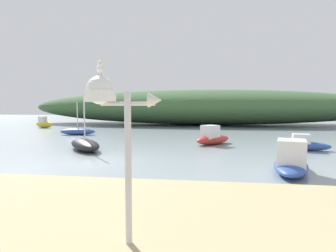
# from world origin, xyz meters

# --- Properties ---
(ground_plane) EXTENTS (120.00, 120.00, 0.00)m
(ground_plane) POSITION_xyz_m (0.00, 0.00, 0.00)
(ground_plane) COLOR gray
(distant_hill) EXTENTS (50.35, 13.08, 4.86)m
(distant_hill) POSITION_xyz_m (5.09, 26.84, 2.43)
(distant_hill) COLOR #3D6038
(distant_hill) RESTS_ON ground
(mast_structure) EXTENTS (1.37, 0.54, 3.00)m
(mast_structure) POSITION_xyz_m (3.49, -7.79, 2.68)
(mast_structure) COLOR silver
(mast_structure) RESTS_ON beach_sand
(seagull_on_radar) EXTENTS (0.22, 0.35, 0.25)m
(seagull_on_radar) POSITION_xyz_m (3.35, -7.81, 3.33)
(seagull_on_radar) COLOR orange
(seagull_on_radar) RESTS_ON mast_structure
(sailboat_off_point) EXTENTS (3.28, 1.37, 3.00)m
(sailboat_off_point) POSITION_xyz_m (-6.33, 11.12, 0.31)
(sailboat_off_point) COLOR #2D4C9E
(sailboat_off_point) RESTS_ON ground
(motorboat_by_sandbar) EXTENTS (2.83, 1.22, 0.98)m
(motorboat_by_sandbar) POSITION_xyz_m (11.08, 4.78, 0.36)
(motorboat_by_sandbar) COLOR #2D4C9E
(motorboat_by_sandbar) RESTS_ON ground
(motorboat_near_shore) EXTENTS (2.87, 2.96, 1.33)m
(motorboat_near_shore) POSITION_xyz_m (5.66, 6.55, 0.48)
(motorboat_near_shore) COLOR #B72D28
(motorboat_near_shore) RESTS_ON ground
(motorboat_west_reach) EXTENTS (2.20, 3.72, 1.36)m
(motorboat_west_reach) POSITION_xyz_m (8.56, -1.14, 0.47)
(motorboat_west_reach) COLOR #2D4C9E
(motorboat_west_reach) RESTS_ON ground
(sailboat_inner_mooring) EXTENTS (3.41, 3.76, 3.74)m
(sailboat_inner_mooring) POSITION_xyz_m (-1.95, 3.05, 0.34)
(sailboat_inner_mooring) COLOR black
(sailboat_inner_mooring) RESTS_ON ground
(motorboat_mid_channel) EXTENTS (2.61, 1.35, 1.36)m
(motorboat_mid_channel) POSITION_xyz_m (-14.15, 18.32, 0.52)
(motorboat_mid_channel) COLOR gold
(motorboat_mid_channel) RESTS_ON ground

